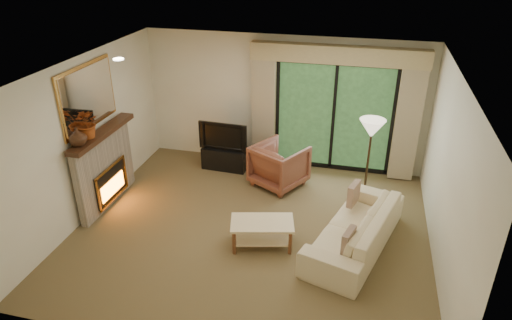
% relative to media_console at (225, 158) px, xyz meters
% --- Properties ---
extents(floor, '(5.50, 5.50, 0.00)m').
position_rel_media_console_xyz_m(floor, '(1.05, -1.95, -0.22)').
color(floor, brown).
rests_on(floor, ground).
extents(ceiling, '(5.50, 5.50, 0.00)m').
position_rel_media_console_xyz_m(ceiling, '(1.05, -1.95, 2.38)').
color(ceiling, white).
rests_on(ceiling, ground).
extents(wall_back, '(5.00, 0.00, 5.00)m').
position_rel_media_console_xyz_m(wall_back, '(1.05, 0.55, 1.08)').
color(wall_back, '#F0E3C7').
rests_on(wall_back, ground).
extents(wall_front, '(5.00, 0.00, 5.00)m').
position_rel_media_console_xyz_m(wall_front, '(1.05, -4.45, 1.08)').
color(wall_front, '#F0E3C7').
rests_on(wall_front, ground).
extents(wall_left, '(0.00, 5.00, 5.00)m').
position_rel_media_console_xyz_m(wall_left, '(-1.70, -1.95, 1.08)').
color(wall_left, '#F0E3C7').
rests_on(wall_left, ground).
extents(wall_right, '(0.00, 5.00, 5.00)m').
position_rel_media_console_xyz_m(wall_right, '(3.80, -1.95, 1.08)').
color(wall_right, '#F0E3C7').
rests_on(wall_right, ground).
extents(fireplace, '(0.24, 1.70, 1.37)m').
position_rel_media_console_xyz_m(fireplace, '(-1.58, -1.75, 0.46)').
color(fireplace, gray).
rests_on(fireplace, floor).
extents(mirror, '(0.07, 1.45, 1.02)m').
position_rel_media_console_xyz_m(mirror, '(-1.67, -1.75, 1.73)').
color(mirror, '#BD853E').
rests_on(mirror, wall_left).
extents(sliding_door, '(2.26, 0.10, 2.16)m').
position_rel_media_console_xyz_m(sliding_door, '(2.05, 0.50, 0.88)').
color(sliding_door, black).
rests_on(sliding_door, floor).
extents(curtain_left, '(0.45, 0.18, 2.35)m').
position_rel_media_console_xyz_m(curtain_left, '(0.70, 0.39, 0.98)').
color(curtain_left, tan).
rests_on(curtain_left, floor).
extents(curtain_right, '(0.45, 0.18, 2.35)m').
position_rel_media_console_xyz_m(curtain_right, '(3.40, 0.39, 0.98)').
color(curtain_right, tan).
rests_on(curtain_right, floor).
extents(cornice, '(3.20, 0.24, 0.32)m').
position_rel_media_console_xyz_m(cornice, '(2.05, 0.41, 2.10)').
color(cornice, tan).
rests_on(cornice, wall_back).
extents(media_console, '(0.90, 0.44, 0.44)m').
position_rel_media_console_xyz_m(media_console, '(0.00, 0.00, 0.00)').
color(media_console, black).
rests_on(media_console, floor).
extents(tv, '(0.98, 0.17, 0.56)m').
position_rel_media_console_xyz_m(tv, '(0.00, 0.00, 0.50)').
color(tv, black).
rests_on(tv, media_console).
extents(armchair, '(1.18, 1.19, 0.81)m').
position_rel_media_console_xyz_m(armchair, '(1.18, -0.41, 0.18)').
color(armchair, brown).
rests_on(armchair, floor).
extents(sofa, '(1.47, 2.37, 0.65)m').
position_rel_media_console_xyz_m(sofa, '(2.65, -2.00, 0.10)').
color(sofa, beige).
rests_on(sofa, floor).
extents(pillow_near, '(0.18, 0.35, 0.34)m').
position_rel_media_console_xyz_m(pillow_near, '(2.58, -2.64, 0.32)').
color(pillow_near, '#543125').
rests_on(pillow_near, sofa).
extents(pillow_far, '(0.20, 0.37, 0.36)m').
position_rel_media_console_xyz_m(pillow_far, '(2.58, -1.36, 0.32)').
color(pillow_far, '#543125').
rests_on(pillow_far, sofa).
extents(coffee_table, '(1.03, 0.72, 0.42)m').
position_rel_media_console_xyz_m(coffee_table, '(1.30, -2.31, -0.01)').
color(coffee_table, beige).
rests_on(coffee_table, floor).
extents(floor_lamp, '(0.51, 0.51, 1.58)m').
position_rel_media_console_xyz_m(floor_lamp, '(2.75, -0.74, 0.57)').
color(floor_lamp, '#FFEECF').
rests_on(floor_lamp, floor).
extents(vase, '(0.28, 0.28, 0.29)m').
position_rel_media_console_xyz_m(vase, '(-1.56, -2.33, 1.29)').
color(vase, '#381F11').
rests_on(vase, fireplace).
extents(branches, '(0.51, 0.46, 0.50)m').
position_rel_media_console_xyz_m(branches, '(-1.56, -2.04, 1.40)').
color(branches, '#933D14').
rests_on(branches, fireplace).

